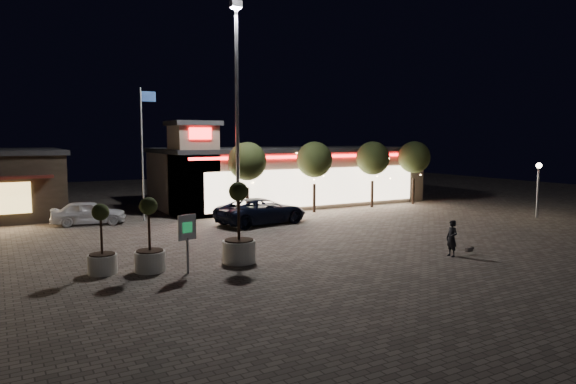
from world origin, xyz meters
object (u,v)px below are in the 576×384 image
pedestrian (452,238)px  planter_left (102,252)px  pickup_truck (262,211)px  white_sedan (89,213)px  valet_sign (187,232)px  planter_mid (150,249)px

pedestrian → planter_left: bearing=-103.0°
pickup_truck → white_sedan: (-8.86, 4.80, -0.07)m
planter_left → pedestrian: bearing=-18.4°
pickup_truck → planter_left: (-10.17, -7.00, 0.04)m
pickup_truck → valet_sign: (-7.39, -8.51, 0.78)m
white_sedan → planter_left: size_ratio=1.57×
planter_mid → valet_sign: (1.15, -0.96, 0.67)m
white_sedan → planter_mid: bearing=-166.3°
pickup_truck → planter_left: size_ratio=2.11×
pickup_truck → pedestrian: bearing=-172.3°
planter_mid → valet_sign: planter_mid is taller
planter_mid → pickup_truck: bearing=41.5°
pickup_truck → planter_mid: size_ratio=1.95×
pickup_truck → planter_left: 12.34m
pedestrian → planter_mid: (-11.81, 3.91, 0.10)m
pedestrian → valet_sign: valet_sign is taller
valet_sign → pickup_truck: bearing=49.0°
pickup_truck → planter_left: planter_left is taller
planter_left → planter_mid: bearing=-18.7°
white_sedan → planter_left: (-1.31, -11.80, 0.11)m
pickup_truck → pedestrian: (3.26, -11.45, 0.01)m
planter_mid → valet_sign: 1.64m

